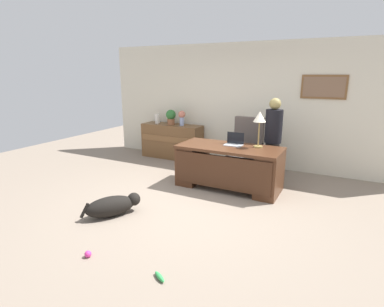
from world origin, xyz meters
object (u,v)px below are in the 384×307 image
object	(u,v)px
desk	(228,166)
dog_toy_bone	(160,277)
desk_lamp	(260,119)
armchair	(246,150)
person_standing	(273,140)
dog_toy_ball	(88,254)
laptop	(234,142)
vase_empty	(157,119)
dog_lying	(113,206)
vase_with_flowers	(182,117)
potted_plant	(171,116)
credenza	(172,141)

from	to	relation	value
desk	dog_toy_bone	bearing A→B (deg)	-83.31
desk_lamp	armchair	bearing A→B (deg)	122.41
desk	person_standing	world-z (taller)	person_standing
dog_toy_ball	dog_toy_bone	world-z (taller)	dog_toy_ball
laptop	vase_empty	xyz separation A→B (m)	(-2.44, 1.13, 0.12)
armchair	dog_toy_ball	distance (m)	3.79
desk	dog_lying	xyz separation A→B (m)	(-1.09, -1.86, -0.27)
vase_with_flowers	dog_toy_ball	bearing A→B (deg)	-75.21
desk	potted_plant	world-z (taller)	potted_plant
armchair	person_standing	world-z (taller)	person_standing
dog_lying	potted_plant	distance (m)	3.42
person_standing	vase_with_flowers	bearing A→B (deg)	166.05
dog_toy_ball	vase_with_flowers	bearing A→B (deg)	104.79
desk	vase_empty	bearing A→B (deg)	151.40
desk	credenza	bearing A→B (deg)	146.61
potted_plant	dog_toy_bone	world-z (taller)	potted_plant
vase_with_flowers	dog_toy_bone	world-z (taller)	vase_with_flowers
person_standing	armchair	bearing A→B (deg)	165.72
credenza	dog_toy_ball	distance (m)	4.37
desk	potted_plant	distance (m)	2.48
laptop	potted_plant	xyz separation A→B (m)	(-2.05, 1.13, 0.20)
credenza	person_standing	xyz separation A→B (m)	(2.59, -0.57, 0.41)
person_standing	credenza	bearing A→B (deg)	167.55
vase_empty	credenza	bearing A→B (deg)	-0.18
desk_lamp	dog_toy_ball	distance (m)	3.45
desk	vase_with_flowers	size ratio (longest dim) A/B	5.26
person_standing	dog_lying	bearing A→B (deg)	-123.06
armchair	potted_plant	bearing A→B (deg)	168.15
desk_lamp	dog_toy_bone	world-z (taller)	desk_lamp
armchair	dog_toy_ball	bearing A→B (deg)	-100.06
person_standing	dog_lying	size ratio (longest dim) A/B	2.03
dog_toy_bone	desk	bearing A→B (deg)	96.69
vase_empty	desk	bearing A→B (deg)	-28.60
person_standing	desk_lamp	xyz separation A→B (m)	(-0.13, -0.53, 0.45)
dog_lying	dog_toy_bone	xyz separation A→B (m)	(1.42, -0.90, -0.13)
desk_lamp	vase_empty	world-z (taller)	desk_lamp
desk	dog_toy_bone	distance (m)	2.81
vase_with_flowers	vase_empty	world-z (taller)	vase_with_flowers
desk	person_standing	bearing A→B (deg)	51.08
potted_plant	dog_toy_bone	bearing A→B (deg)	-60.14
armchair	desk_lamp	bearing A→B (deg)	-57.59
person_standing	potted_plant	world-z (taller)	person_standing
armchair	desk_lamp	size ratio (longest dim) A/B	1.86
desk_lamp	vase_with_flowers	bearing A→B (deg)	153.06
vase_empty	potted_plant	distance (m)	0.40
vase_empty	dog_toy_bone	distance (m)	4.99
dog_lying	potted_plant	bearing A→B (deg)	106.18
laptop	desk_lamp	bearing A→B (deg)	3.62
desk	desk_lamp	size ratio (longest dim) A/B	2.92
person_standing	dog_toy_bone	world-z (taller)	person_standing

